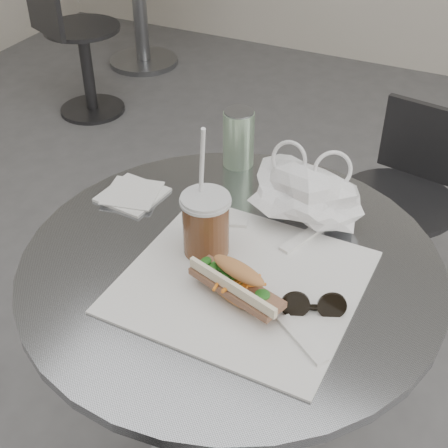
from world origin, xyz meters
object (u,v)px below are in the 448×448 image
at_px(iced_coffee, 206,224).
at_px(sunglasses, 313,306).
at_px(drink_can, 239,138).
at_px(banh_mi, 237,284).
at_px(cafe_table, 230,362).
at_px(chair_far, 396,226).
at_px(bg_chair, 78,55).

distance_m(iced_coffee, sunglasses, 0.24).
bearing_deg(drink_can, sunglasses, -50.82).
bearing_deg(drink_can, banh_mi, -65.62).
xyz_separation_m(cafe_table, iced_coffee, (-0.05, 0.00, 0.34)).
distance_m(chair_far, drink_can, 0.80).
bearing_deg(banh_mi, cafe_table, 137.70).
xyz_separation_m(chair_far, iced_coffee, (-0.22, -0.84, 0.51)).
height_order(bg_chair, drink_can, drink_can).
height_order(cafe_table, sunglasses, sunglasses).
distance_m(bg_chair, drink_can, 1.92).
distance_m(bg_chair, banh_mi, 2.31).
bearing_deg(drink_can, bg_chair, 139.04).
bearing_deg(cafe_table, sunglasses, -20.43).
xyz_separation_m(chair_far, banh_mi, (-0.12, -0.94, 0.48)).
distance_m(banh_mi, iced_coffee, 0.14).
height_order(banh_mi, sunglasses, banh_mi).
xyz_separation_m(sunglasses, drink_can, (-0.30, 0.37, 0.05)).
relative_size(cafe_table, sunglasses, 7.34).
bearing_deg(cafe_table, drink_can, 112.46).
bearing_deg(sunglasses, drink_can, 106.06).
height_order(chair_far, sunglasses, sunglasses).
distance_m(cafe_table, chair_far, 0.88).
bearing_deg(sunglasses, cafe_table, 136.45).
bearing_deg(chair_far, sunglasses, 100.25).
relative_size(banh_mi, sunglasses, 2.16).
relative_size(chair_far, drink_can, 5.08).
distance_m(bg_chair, sunglasses, 2.37).
bearing_deg(drink_can, cafe_table, -67.54).
height_order(banh_mi, iced_coffee, iced_coffee).
distance_m(chair_far, sunglasses, 1.02).
height_order(chair_far, iced_coffee, iced_coffee).
relative_size(chair_far, bg_chair, 0.95).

